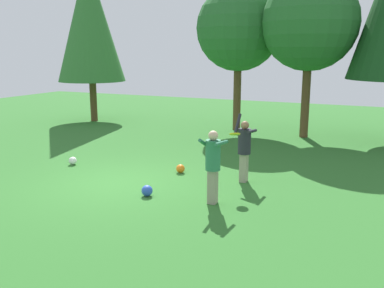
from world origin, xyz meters
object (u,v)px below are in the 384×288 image
Objects in this scene: person_thrower at (244,146)px; tree_right at (310,23)px; ball_orange at (180,169)px; ball_white at (73,161)px; tree_far_left at (89,21)px; person_catcher at (213,161)px; tree_center at (239,29)px; ball_blue at (147,191)px; frisbee at (235,134)px.

tree_right is at bearing -179.67° from person_thrower.
ball_orange is at bearing -108.38° from tree_right.
ball_orange is (3.41, 0.58, 0.00)m from ball_white.
tree_far_left reaches higher than person_thrower.
person_catcher is 0.27× the size of tree_center.
tree_center is at bearing 171.63° from tree_right.
ball_white is at bearing -127.55° from tree_right.
ball_orange is 0.92× the size of ball_blue.
tree_center is (2.63, 7.81, 4.23)m from ball_white.
ball_blue is at bearing -140.83° from frisbee.
person_thrower reaches higher than person_catcher.
frisbee is at bearing -21.23° from ball_orange.
ball_orange is 8.38m from tree_right.
person_catcher is 0.27× the size of tree_right.
frisbee is 8.12m from tree_right.
person_catcher is at bearing -14.48° from ball_white.
ball_orange is at bearing -39.13° from tree_far_left.
person_thrower reaches higher than frisbee.
person_thrower reaches higher than ball_blue.
ball_white is at bearing -56.91° from tree_far_left.
tree_far_left reaches higher than frisbee.
tree_center is (-2.68, 7.28, 3.37)m from person_thrower.
tree_far_left reaches higher than person_catcher.
tree_center is at bearing -156.52° from person_thrower.
frisbee is 12.77m from tree_far_left.
ball_blue reaches higher than ball_orange.
person_catcher is at bearing -93.24° from tree_right.
person_thrower is 2.84m from ball_blue.
ball_white is at bearing -108.62° from tree_center.
person_thrower is at bearing 0.53° from person_catcher.
ball_white is 9.73m from tree_far_left.
tree_center is (-0.92, 9.36, 4.22)m from ball_blue.
tree_far_left is (-9.92, 7.28, 3.43)m from frisbee.
ball_blue is (3.56, -1.54, 0.01)m from ball_white.
tree_far_left reaches higher than tree_right.
frisbee is 0.06× the size of tree_center.
ball_orange is (-1.76, 1.91, -0.88)m from person_catcher.
person_thrower is 0.81m from frisbee.
ball_blue is 10.13m from tree_right.
tree_right is (2.11, 8.91, 4.35)m from ball_blue.
person_catcher is 13.52m from tree_far_left.
ball_blue is at bearing -36.90° from person_thrower.
frisbee is at bearing 0.00° from person_thrower.
frisbee is 2.38m from ball_orange.
tree_center is at bearing 5.36° from tree_far_left.
person_thrower is at bearing 86.70° from frisbee.
tree_right reaches higher than tree_center.
tree_right is (0.39, 7.51, 3.07)m from frisbee.
frisbee is 0.06× the size of tree_right.
person_thrower is 0.28× the size of tree_right.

